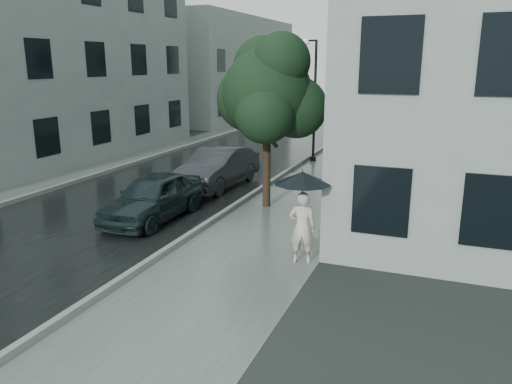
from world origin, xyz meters
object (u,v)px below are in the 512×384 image
at_px(street_tree, 268,92).
at_px(lamp_post, 312,92).
at_px(car_near, 153,197).
at_px(car_far, 218,168).
at_px(pedestrian, 302,227).

distance_m(street_tree, lamp_post, 7.92).
xyz_separation_m(car_near, car_far, (0.06, 4.26, 0.05)).
bearing_deg(car_far, car_near, -88.22).
xyz_separation_m(street_tree, car_near, (-2.61, -2.58, -2.92)).
relative_size(pedestrian, car_far, 0.39).
distance_m(pedestrian, car_far, 7.64).
xyz_separation_m(lamp_post, car_near, (-1.92, -10.45, -2.47)).
distance_m(pedestrian, car_near, 5.20).
bearing_deg(street_tree, car_near, -135.39).
distance_m(pedestrian, lamp_post, 12.65).
bearing_deg(car_far, lamp_post, 75.84).
distance_m(car_near, car_far, 4.26).
height_order(car_near, car_far, car_far).
relative_size(pedestrian, street_tree, 0.31).
height_order(pedestrian, lamp_post, lamp_post).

